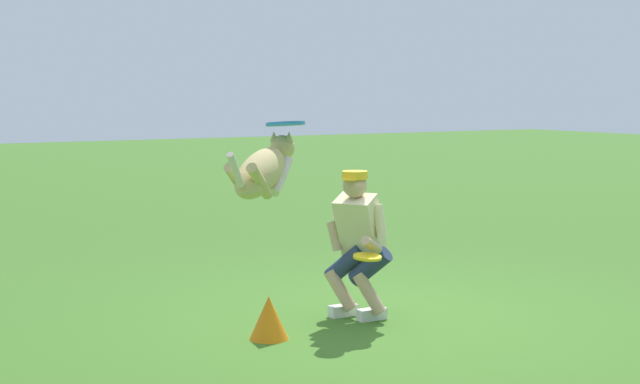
% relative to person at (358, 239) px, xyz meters
% --- Properties ---
extents(ground_plane, '(60.00, 60.00, 0.00)m').
position_rel_person_xyz_m(ground_plane, '(-0.25, 0.14, -0.70)').
color(ground_plane, '#3B6A22').
extents(person, '(0.54, 0.71, 1.29)m').
position_rel_person_xyz_m(person, '(0.00, 0.00, 0.00)').
color(person, silver).
rests_on(person, ground_plane).
extents(dog, '(0.84, 0.77, 0.46)m').
position_rel_person_xyz_m(dog, '(1.59, 1.33, 0.77)').
color(dog, tan).
extents(frisbee_flying, '(0.28, 0.28, 0.05)m').
position_rel_person_xyz_m(frisbee_flying, '(1.32, 1.14, 1.06)').
color(frisbee_flying, '#2E86DE').
extents(frisbee_held, '(0.33, 0.33, 0.05)m').
position_rel_person_xyz_m(frisbee_held, '(0.14, 0.36, -0.09)').
color(frisbee_held, yellow).
rests_on(frisbee_held, person).
extents(training_cone, '(0.32, 0.32, 0.35)m').
position_rel_person_xyz_m(training_cone, '(0.99, 0.22, -0.52)').
color(training_cone, orange).
rests_on(training_cone, ground_plane).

